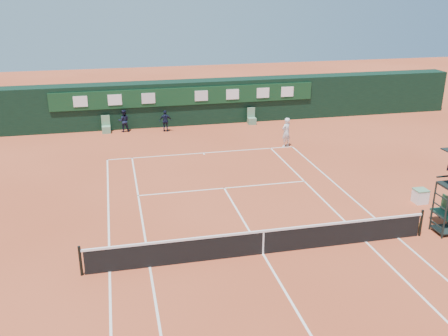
# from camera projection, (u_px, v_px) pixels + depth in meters

# --- Properties ---
(ground) EXTENTS (90.00, 90.00, 0.00)m
(ground) POSITION_uv_depth(u_px,v_px,m) (263.00, 254.00, 18.23)
(ground) COLOR #C04E2D
(ground) RESTS_ON ground
(court_lines) EXTENTS (11.05, 23.85, 0.01)m
(court_lines) POSITION_uv_depth(u_px,v_px,m) (263.00, 254.00, 18.23)
(court_lines) COLOR silver
(court_lines) RESTS_ON ground
(tennis_net) EXTENTS (12.90, 0.10, 1.10)m
(tennis_net) POSITION_uv_depth(u_px,v_px,m) (263.00, 242.00, 18.06)
(tennis_net) COLOR black
(tennis_net) RESTS_ON ground
(back_wall) EXTENTS (40.00, 1.65, 3.00)m
(back_wall) POSITION_uv_depth(u_px,v_px,m) (185.00, 102.00, 34.86)
(back_wall) COLOR black
(back_wall) RESTS_ON ground
(linesman_chair_left) EXTENTS (0.55, 0.50, 1.15)m
(linesman_chair_left) POSITION_uv_depth(u_px,v_px,m) (106.00, 128.00, 32.98)
(linesman_chair_left) COLOR #61946F
(linesman_chair_left) RESTS_ON ground
(linesman_chair_right) EXTENTS (0.55, 0.50, 1.15)m
(linesman_chair_right) POSITION_uv_depth(u_px,v_px,m) (252.00, 120.00, 35.05)
(linesman_chair_right) COLOR #5B8B6A
(linesman_chair_right) RESTS_ON ground
(player_bench) EXTENTS (0.55, 1.20, 1.10)m
(player_bench) POSITION_uv_depth(u_px,v_px,m) (447.00, 211.00, 20.30)
(player_bench) COLOR #1A412E
(player_bench) RESTS_ON ground
(tennis_bag) EXTENTS (0.55, 0.88, 0.31)m
(tennis_bag) POSITION_uv_depth(u_px,v_px,m) (413.00, 225.00, 20.09)
(tennis_bag) COLOR black
(tennis_bag) RESTS_ON ground
(cooler) EXTENTS (0.57, 0.57, 0.65)m
(cooler) POSITION_uv_depth(u_px,v_px,m) (420.00, 196.00, 22.41)
(cooler) COLOR white
(cooler) RESTS_ON ground
(tennis_ball) EXTENTS (0.06, 0.06, 0.06)m
(tennis_ball) POSITION_uv_depth(u_px,v_px,m) (229.00, 188.00, 24.00)
(tennis_ball) COLOR #D8E836
(tennis_ball) RESTS_ON ground
(player) EXTENTS (0.78, 0.68, 1.79)m
(player) POSITION_uv_depth(u_px,v_px,m) (286.00, 132.00, 29.99)
(player) COLOR white
(player) RESTS_ON ground
(ball_kid_left) EXTENTS (0.73, 0.57, 1.48)m
(ball_kid_left) POSITION_uv_depth(u_px,v_px,m) (124.00, 121.00, 33.10)
(ball_kid_left) COLOR black
(ball_kid_left) RESTS_ON ground
(ball_kid_right) EXTENTS (0.87, 0.42, 1.44)m
(ball_kid_right) POSITION_uv_depth(u_px,v_px,m) (166.00, 121.00, 33.15)
(ball_kid_right) COLOR black
(ball_kid_right) RESTS_ON ground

